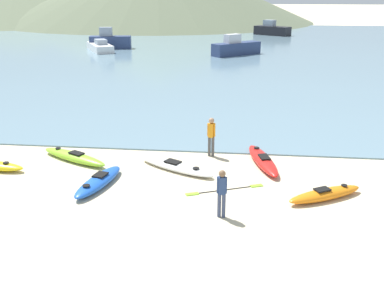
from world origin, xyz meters
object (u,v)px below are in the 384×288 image
(kayak_on_sand_3, at_px, (74,157))
(moored_boat_3, at_px, (110,41))
(person_near_foreground, at_px, (222,191))
(kayak_on_sand_0, at_px, (263,160))
(kayak_on_sand_6, at_px, (176,166))
(moored_boat_0, at_px, (272,30))
(moored_boat_1, at_px, (236,48))
(kayak_on_sand_2, at_px, (99,181))
(kayak_on_sand_5, at_px, (325,194))
(loose_paddle, at_px, (225,190))
(person_near_waterline, at_px, (211,134))
(moored_boat_2, at_px, (100,47))

(kayak_on_sand_3, distance_m, moored_boat_3, 35.26)
(person_near_foreground, bearing_deg, kayak_on_sand_3, 146.70)
(kayak_on_sand_0, relative_size, person_near_foreground, 2.25)
(kayak_on_sand_6, bearing_deg, kayak_on_sand_0, 16.02)
(kayak_on_sand_0, bearing_deg, kayak_on_sand_6, -163.98)
(moored_boat_0, height_order, moored_boat_1, moored_boat_0)
(kayak_on_sand_2, distance_m, moored_boat_3, 37.86)
(kayak_on_sand_5, relative_size, moored_boat_0, 0.50)
(kayak_on_sand_3, height_order, moored_boat_0, moored_boat_0)
(kayak_on_sand_5, bearing_deg, kayak_on_sand_6, 159.65)
(moored_boat_3, bearing_deg, person_near_foreground, -69.14)
(kayak_on_sand_5, height_order, moored_boat_1, moored_boat_1)
(moored_boat_1, xyz_separation_m, loose_paddle, (0.34, -32.70, -0.78))
(loose_paddle, bearing_deg, kayak_on_sand_0, 62.04)
(person_near_foreground, bearing_deg, kayak_on_sand_6, 118.17)
(loose_paddle, bearing_deg, person_near_waterline, 102.47)
(kayak_on_sand_3, bearing_deg, moored_boat_3, 103.92)
(moored_boat_1, bearing_deg, kayak_on_sand_5, -83.76)
(kayak_on_sand_2, height_order, moored_boat_1, moored_boat_1)
(kayak_on_sand_0, relative_size, kayak_on_sand_5, 1.26)
(kayak_on_sand_6, relative_size, loose_paddle, 1.23)
(person_near_waterline, bearing_deg, loose_paddle, -77.53)
(moored_boat_0, bearing_deg, moored_boat_3, -136.92)
(loose_paddle, bearing_deg, kayak_on_sand_2, -178.03)
(moored_boat_3, bearing_deg, kayak_on_sand_2, -74.37)
(kayak_on_sand_0, height_order, moored_boat_3, moored_boat_3)
(person_near_waterline, bearing_deg, moored_boat_1, 89.26)
(moored_boat_2, bearing_deg, moored_boat_0, 45.42)
(kayak_on_sand_2, distance_m, kayak_on_sand_3, 2.82)
(kayak_on_sand_2, bearing_deg, moored_boat_1, 82.97)
(kayak_on_sand_2, bearing_deg, kayak_on_sand_5, -1.19)
(person_near_waterline, relative_size, moored_boat_0, 0.30)
(kayak_on_sand_2, height_order, person_near_foreground, person_near_foreground)
(moored_boat_3, distance_m, loose_paddle, 39.14)
(kayak_on_sand_3, height_order, person_near_waterline, person_near_waterline)
(kayak_on_sand_5, relative_size, loose_paddle, 1.03)
(kayak_on_sand_5, height_order, loose_paddle, kayak_on_sand_5)
(person_near_foreground, height_order, loose_paddle, person_near_foreground)
(moored_boat_0, xyz_separation_m, moored_boat_1, (-4.79, -21.41, -0.00))
(kayak_on_sand_2, bearing_deg, kayak_on_sand_6, 35.60)
(moored_boat_0, height_order, moored_boat_3, moored_boat_3)
(person_near_waterline, bearing_deg, person_near_foreground, -82.41)
(kayak_on_sand_5, distance_m, loose_paddle, 3.29)
(kayak_on_sand_3, relative_size, moored_boat_1, 0.65)
(kayak_on_sand_3, distance_m, kayak_on_sand_6, 4.21)
(kayak_on_sand_3, bearing_deg, moored_boat_0, 78.52)
(kayak_on_sand_0, xyz_separation_m, moored_boat_3, (-15.95, 33.75, 0.71))
(kayak_on_sand_6, distance_m, moored_boat_1, 31.13)
(moored_boat_0, relative_size, loose_paddle, 2.05)
(person_near_waterline, bearing_deg, kayak_on_sand_0, -18.56)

